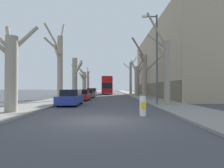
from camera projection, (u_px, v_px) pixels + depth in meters
name	position (u px, v px, depth m)	size (l,w,h in m)	color
ground_plane	(99.00, 121.00, 9.48)	(300.00, 300.00, 0.00)	#424247
sidewalk_left	(90.00, 93.00, 59.44)	(3.42, 120.00, 0.12)	gray
sidewalk_right	(128.00, 93.00, 59.51)	(3.42, 120.00, 0.12)	gray
building_facade_right	(177.00, 64.00, 35.76)	(10.08, 32.89, 11.67)	tan
street_tree_left_0	(10.00, 67.00, 12.06)	(3.51, 2.27, 6.01)	gray
street_tree_left_1	(60.00, 64.00, 22.74)	(2.03, 4.24, 9.55)	gray
street_tree_left_2	(75.00, 77.00, 31.98)	(2.28, 3.55, 6.32)	gray
street_tree_left_3	(84.00, 82.00, 42.68)	(1.85, 2.65, 6.19)	gray
street_tree_left_4	(88.00, 81.00, 52.33)	(2.28, 3.15, 7.12)	gray
street_tree_right_0	(165.00, 67.00, 17.45)	(2.05, 3.12, 8.11)	gray
street_tree_right_1	(145.00, 74.00, 27.25)	(4.25, 3.48, 8.21)	gray
street_tree_right_2	(137.00, 79.00, 36.40)	(2.36, 3.08, 6.86)	gray
street_tree_right_3	(131.00, 77.00, 46.26)	(3.27, 1.94, 8.86)	gray
double_decker_bus	(108.00, 84.00, 49.60)	(2.48, 10.86, 4.20)	red
parked_car_0	(71.00, 98.00, 17.83)	(1.75, 4.49, 1.40)	navy
parked_car_1	(82.00, 95.00, 24.43)	(1.83, 4.05, 1.30)	maroon
parked_car_2	(88.00, 94.00, 30.79)	(1.81, 4.42, 1.33)	#4C5156
parked_car_3	(92.00, 92.00, 37.24)	(1.74, 4.18, 1.49)	#4C5156
lamp_post	(156.00, 55.00, 17.47)	(1.40, 0.20, 7.98)	#4C4F54
traffic_bollard	(143.00, 106.00, 11.08)	(0.35, 0.37, 1.10)	white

